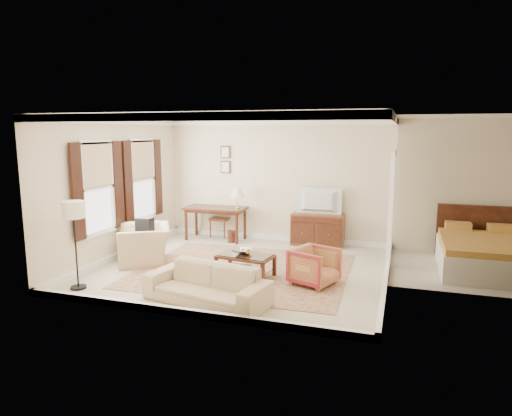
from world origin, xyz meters
The scene contains 21 objects.
room_shell centered at (0.00, 0.00, 2.47)m, with size 5.51×5.01×2.91m.
annex_bedroom centered at (4.49, 1.15, 0.34)m, with size 3.00×2.70×2.90m.
window_front centered at (-2.70, -0.70, 1.55)m, with size 0.12×1.56×1.80m, color #CCB284, non-canonical shape.
window_rear centered at (-2.70, 0.90, 1.55)m, with size 0.12×1.56×1.80m, color #CCB284, non-canonical shape.
doorway centered at (2.71, 1.50, 1.08)m, with size 0.10×1.12×2.25m, color white, non-canonical shape.
rug centered at (0.08, -0.13, 0.01)m, with size 3.92×3.36×0.01m, color maroon.
writing_desk centered at (-1.40, 2.03, 0.70)m, with size 1.48×0.74×0.81m.
desk_chair centered at (-1.43, 2.38, 0.53)m, with size 0.45×0.45×1.05m, color brown, non-canonical shape.
desk_lamp centered at (-0.83, 2.03, 1.06)m, with size 0.32×0.32×0.50m, color silver, non-canonical shape.
framed_prints centered at (-1.30, 2.47, 1.94)m, with size 0.25×0.04×0.68m, color #4F2416, non-canonical shape.
sideboard centered at (1.08, 2.24, 0.37)m, with size 1.20×0.46×0.74m, color brown.
tv centered at (1.08, 2.22, 1.24)m, with size 1.00×0.58×0.13m, color black.
coffee_table centered at (0.25, -0.47, 0.32)m, with size 1.06×0.71×0.42m.
fruit_bowl centered at (0.19, -0.40, 0.47)m, with size 0.42×0.42×0.10m, color silver.
book_a centered at (0.09, -0.40, 0.17)m, with size 0.28×0.04×0.38m, color brown.
book_b centered at (0.40, -0.58, 0.16)m, with size 0.28×0.03×0.38m, color brown.
striped_armchair centered at (1.53, -0.53, 0.36)m, with size 0.70×0.65×0.72m, color maroon.
club_armchair centered at (-2.01, -0.21, 0.50)m, with size 1.14×0.74×1.00m, color #CABB89.
backpack centered at (-1.99, -0.22, 0.75)m, with size 0.32×0.22×0.40m, color black.
sofa centered at (0.10, -1.86, 0.39)m, with size 1.98×0.58×0.78m, color #CABB89.
floor_lamp centered at (-2.24, -1.95, 1.25)m, with size 0.37×0.37×1.50m.
Camera 1 is at (2.92, -8.06, 2.65)m, focal length 32.00 mm.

